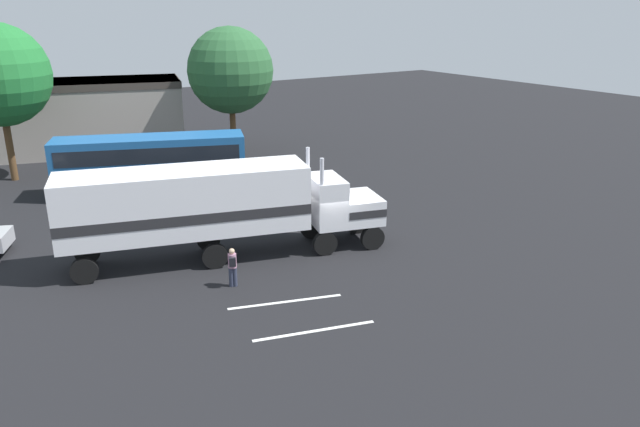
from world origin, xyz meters
The scene contains 8 objects.
ground_plane centered at (0.00, 0.00, 0.00)m, with size 120.00×120.00×0.00m, color black.
lane_stripe_near centered at (-4.77, -3.50, 0.01)m, with size 4.40×0.16×0.01m, color silver.
lane_stripe_mid centered at (-5.02, -5.95, 0.01)m, with size 4.40×0.16×0.01m, color silver.
semi_truck centered at (-5.26, 1.94, 2.52)m, with size 14.28×6.40×4.50m.
person_bystander centered at (-5.82, -1.16, 0.89)m, with size 0.40×0.48×1.63m.
parked_bus centered at (-4.20, 13.34, 2.07)m, with size 11.18×6.34×3.40m.
tree_center centered at (4.36, 19.98, 6.20)m, with size 6.30×6.30×9.36m.
building_backdrop centered at (-5.36, 27.14, 2.91)m, with size 16.79×10.22×5.39m.
Camera 1 is at (-15.02, -21.52, 10.67)m, focal length 33.99 mm.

